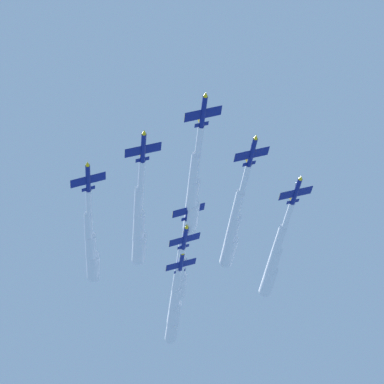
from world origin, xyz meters
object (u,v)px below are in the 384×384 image
(jet_starboard_inner, at_px, (139,225))
(jet_starboard_mid, at_px, (91,246))
(jet_port_mid, at_px, (274,261))
(jet_lead, at_px, (193,192))
(jet_trail_port, at_px, (173,315))
(jet_starboard_outer, at_px, (176,296))
(jet_port_outer, at_px, (181,267))
(jet_port_inner, at_px, (233,228))

(jet_starboard_inner, bearing_deg, jet_starboard_mid, -110.20)
(jet_starboard_inner, relative_size, jet_port_mid, 0.99)
(jet_lead, bearing_deg, jet_trail_port, -161.11)
(jet_starboard_outer, bearing_deg, jet_starboard_mid, -27.71)
(jet_starboard_inner, height_order, jet_port_mid, jet_starboard_inner)
(jet_port_mid, relative_size, jet_port_outer, 1.10)
(jet_port_mid, height_order, jet_port_outer, jet_port_outer)
(jet_port_inner, bearing_deg, jet_trail_port, -145.89)
(jet_port_outer, bearing_deg, jet_trail_port, -160.83)
(jet_lead, distance_m, jet_port_inner, 16.93)
(jet_starboard_mid, distance_m, jet_trail_port, 40.43)
(jet_port_outer, height_order, jet_trail_port, jet_port_outer)
(jet_starboard_inner, bearing_deg, jet_lead, 63.18)
(jet_starboard_inner, xyz_separation_m, jet_starboard_outer, (-34.27, 0.98, -0.18))
(jet_starboard_mid, relative_size, jet_port_outer, 1.04)
(jet_starboard_outer, xyz_separation_m, jet_trail_port, (-9.55, -3.13, -0.40))
(jet_lead, height_order, jet_port_outer, jet_lead)
(jet_starboard_mid, bearing_deg, jet_starboard_inner, 69.80)
(jet_port_mid, xyz_separation_m, jet_starboard_mid, (16.85, -44.80, 0.11))
(jet_starboard_inner, relative_size, jet_port_outer, 1.08)
(jet_lead, xyz_separation_m, jet_port_mid, (-29.96, 15.00, -2.09))
(jet_starboard_mid, bearing_deg, jet_lead, 66.27)
(jet_starboard_inner, relative_size, jet_starboard_outer, 1.01)
(jet_starboard_inner, height_order, jet_port_outer, jet_port_outer)
(jet_starboard_mid, bearing_deg, jet_starboard_outer, 152.29)
(jet_port_outer, height_order, jet_starboard_outer, jet_port_outer)
(jet_lead, xyz_separation_m, jet_port_inner, (-15.47, 6.85, -0.63))
(jet_lead, relative_size, jet_starboard_inner, 0.96)
(jet_lead, distance_m, jet_port_mid, 33.57)
(jet_port_inner, xyz_separation_m, jet_port_mid, (-14.49, 8.15, -1.45))
(jet_lead, relative_size, jet_port_mid, 0.95)
(jet_port_inner, distance_m, jet_starboard_inner, 23.65)
(jet_port_inner, distance_m, jet_port_outer, 22.21)
(jet_starboard_mid, xyz_separation_m, jet_starboard_outer, (-29.02, 15.25, 0.33))
(jet_lead, height_order, jet_port_mid, jet_lead)
(jet_port_inner, height_order, jet_port_outer, jet_port_outer)
(jet_port_inner, relative_size, jet_trail_port, 1.04)
(jet_lead, bearing_deg, jet_port_inner, 156.13)
(jet_lead, relative_size, jet_port_outer, 1.04)
(jet_port_inner, relative_size, jet_starboard_outer, 1.01)
(jet_starboard_mid, bearing_deg, jet_port_inner, 93.69)
(jet_port_mid, relative_size, jet_starboard_mid, 1.05)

